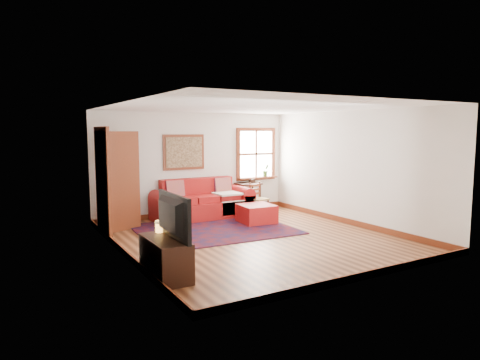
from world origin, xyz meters
TOP-DOWN VIEW (x-y plane):
  - ground at (0.00, 0.00)m, footprint 5.50×5.50m
  - room_envelope at (0.00, 0.02)m, footprint 5.04×5.54m
  - window at (1.78, 2.70)m, footprint 1.18×0.20m
  - doorway at (-2.21, 1.78)m, footprint 0.89×1.08m
  - framed_artwork at (-0.30, 2.71)m, footprint 1.05×0.07m
  - persian_rug at (-0.34, 1.04)m, footprint 3.20×2.62m
  - red_leather_sofa at (-0.03, 2.29)m, footprint 2.36×0.97m
  - red_ottoman at (0.77, 1.14)m, footprint 0.78×0.78m
  - side_table at (1.37, 2.50)m, footprint 0.61×0.45m
  - ladder_back_chair at (1.25, 1.85)m, footprint 0.45×0.44m
  - media_cabinet at (-2.26, -1.25)m, footprint 0.46×1.01m
  - television at (-2.24, -1.28)m, footprint 0.14×1.09m
  - candle_hurricane at (-2.21, -0.86)m, footprint 0.12×0.12m

SIDE VIEW (x-z plane):
  - ground at x=0.00m, z-range 0.00..0.00m
  - persian_rug at x=-0.34m, z-range 0.00..0.02m
  - red_ottoman at x=0.77m, z-range 0.00..0.42m
  - media_cabinet at x=-2.26m, z-range 0.00..0.56m
  - red_leather_sofa at x=-0.03m, z-range -0.16..0.77m
  - ladder_back_chair at x=1.25m, z-range 0.03..0.85m
  - side_table at x=1.37m, z-range 0.24..0.97m
  - candle_hurricane at x=-2.21m, z-range 0.55..0.73m
  - television at x=-2.24m, z-range 0.56..1.19m
  - doorway at x=-2.21m, z-range 0.00..2.14m
  - window at x=1.78m, z-range 0.62..2.00m
  - framed_artwork at x=-0.30m, z-range 1.13..1.98m
  - room_envelope at x=0.00m, z-range 0.39..2.91m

